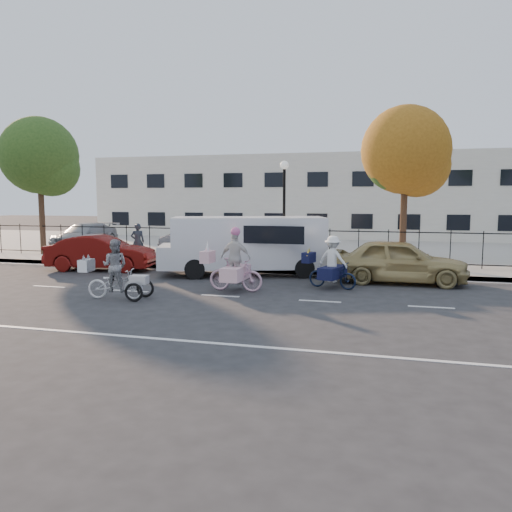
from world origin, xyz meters
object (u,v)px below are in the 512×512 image
(unicorn_bike, at_px, (235,268))
(pedestrian, at_px, (138,242))
(gold_sedan, at_px, (400,261))
(white_van, at_px, (246,243))
(lot_car_a, at_px, (85,235))
(lot_car_b, at_px, (224,241))
(red_sedan, at_px, (101,253))
(bull_bike, at_px, (332,267))
(lot_car_c, at_px, (187,238))
(zebra_trike, at_px, (115,276))
(lamppost, at_px, (284,194))

(unicorn_bike, bearing_deg, pedestrian, 51.57)
(unicorn_bike, xyz_separation_m, gold_sedan, (5.03, 2.92, 0.02))
(white_van, bearing_deg, lot_car_a, 131.64)
(pedestrian, relative_size, lot_car_b, 0.36)
(red_sedan, distance_m, pedestrian, 2.53)
(white_van, relative_size, pedestrian, 4.06)
(bull_bike, bearing_deg, lot_car_c, 61.51)
(red_sedan, bearing_deg, zebra_trike, -153.63)
(bull_bike, bearing_deg, white_van, 76.63)
(lot_car_b, relative_size, lot_car_c, 1.25)
(lot_car_c, bearing_deg, red_sedan, -83.80)
(zebra_trike, height_order, white_van, white_van)
(lot_car_b, height_order, lot_car_c, lot_car_b)
(white_van, xyz_separation_m, red_sedan, (-6.02, -0.40, -0.51))
(lamppost, bearing_deg, zebra_trike, -112.37)
(gold_sedan, relative_size, lot_car_a, 0.97)
(unicorn_bike, relative_size, lot_car_a, 0.44)
(pedestrian, bearing_deg, gold_sedan, 135.92)
(bull_bike, relative_size, lot_car_c, 0.52)
(lamppost, bearing_deg, pedestrian, -176.19)
(zebra_trike, xyz_separation_m, white_van, (2.35, 5.46, 0.55))
(bull_bike, height_order, gold_sedan, bull_bike)
(gold_sedan, distance_m, lot_car_b, 10.36)
(lamppost, height_order, unicorn_bike, lamppost)
(unicorn_bike, distance_m, gold_sedan, 5.82)
(zebra_trike, relative_size, lot_car_c, 0.56)
(gold_sedan, distance_m, pedestrian, 11.66)
(white_van, bearing_deg, lot_car_b, 98.17)
(lamppost, xyz_separation_m, lot_car_b, (-3.71, 3.03, -2.33))
(gold_sedan, xyz_separation_m, pedestrian, (-11.38, 2.56, 0.21))
(white_van, distance_m, lot_car_b, 6.24)
(lamppost, height_order, white_van, lamppost)
(white_van, bearing_deg, unicorn_bike, -97.86)
(lamppost, relative_size, pedestrian, 2.62)
(lamppost, relative_size, red_sedan, 1.00)
(lot_car_c, bearing_deg, unicorn_bike, -48.88)
(gold_sedan, bearing_deg, bull_bike, 127.06)
(red_sedan, distance_m, lot_car_a, 9.09)
(lot_car_a, bearing_deg, gold_sedan, -18.71)
(bull_bike, distance_m, lot_car_a, 17.52)
(gold_sedan, distance_m, lot_car_c, 13.33)
(red_sedan, height_order, lot_car_a, lot_car_a)
(zebra_trike, relative_size, lot_car_a, 0.44)
(white_van, relative_size, gold_sedan, 1.49)
(lot_car_a, bearing_deg, lot_car_c, 6.23)
(white_van, bearing_deg, pedestrian, 141.65)
(gold_sedan, relative_size, lot_car_c, 1.24)
(lot_car_b, bearing_deg, lot_car_a, 153.25)
(white_van, height_order, lot_car_b, white_van)
(gold_sedan, bearing_deg, pedestrian, 77.62)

